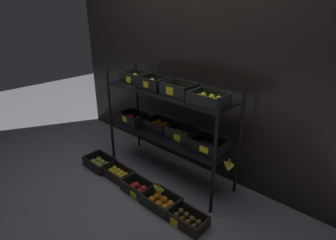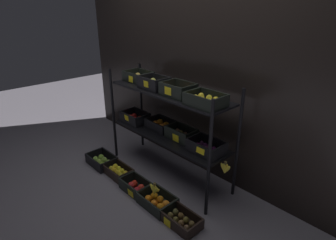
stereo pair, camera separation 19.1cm
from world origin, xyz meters
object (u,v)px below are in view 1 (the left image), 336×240
Objects in this scene: crate_ground_apple_red at (138,188)px; crate_ground_kiwi at (187,219)px; crate_ground_apple_green at (100,163)px; banana_bunch_loose at (159,190)px; crate_ground_orange at (161,202)px; display_rack at (168,113)px; crate_ground_lemon at (118,174)px.

crate_ground_apple_red reaches higher than crate_ground_kiwi.
crate_ground_apple_green is 1.01m from banana_bunch_loose.
crate_ground_apple_green is at bearing 179.82° from banana_bunch_loose.
crate_ground_orange is 0.33m from crate_ground_kiwi.
crate_ground_apple_green is (-0.69, -0.47, -0.70)m from display_rack.
crate_ground_orange is at bearing -1.33° from crate_ground_lemon.
display_rack is 0.85m from crate_ground_apple_red.
crate_ground_lemon is 0.99× the size of crate_ground_orange.
crate_ground_apple_green is 2.48× the size of banana_bunch_loose.
crate_ground_kiwi is 2.44× the size of banana_bunch_loose.
banana_bunch_loose reaches higher than crate_ground_lemon.
crate_ground_lemon is (0.33, 0.02, -0.00)m from crate_ground_apple_green.
crate_ground_orange is (0.33, 0.01, -0.00)m from crate_ground_apple_red.
banana_bunch_loose reaches higher than crate_ground_kiwi.
crate_ground_kiwi is at bearing 0.05° from crate_ground_apple_red.
crate_ground_apple_red is at bearing -178.17° from crate_ground_orange.
crate_ground_apple_green is at bearing 179.09° from crate_ground_apple_red.
display_rack is 0.80m from banana_bunch_loose.
crate_ground_lemon is 2.42× the size of banana_bunch_loose.
banana_bunch_loose is (1.00, -0.00, 0.12)m from crate_ground_apple_green.
crate_ground_orange is at bearing -0.03° from crate_ground_apple_green.
crate_ground_apple_red is 0.32m from banana_bunch_loose.
crate_ground_kiwi is at bearing -1.73° from crate_ground_orange.
crate_ground_lemon is 1.03m from crate_ground_kiwi.
banana_bunch_loose is at bearing -0.18° from crate_ground_apple_green.
crate_ground_orange is (0.70, -0.02, 0.00)m from crate_ground_lemon.
crate_ground_kiwi is (1.03, -0.03, -0.00)m from crate_ground_lemon.
banana_bunch_loose reaches higher than crate_ground_apple_red.
display_rack is 10.96× the size of banana_bunch_loose.
crate_ground_apple_green is 1.11× the size of crate_ground_apple_red.
crate_ground_lemon is at bearing 178.39° from banana_bunch_loose.
crate_ground_apple_red is (0.37, -0.03, 0.00)m from crate_ground_lemon.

